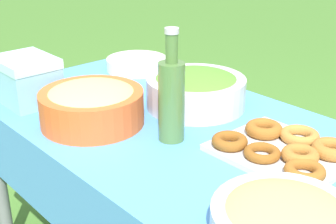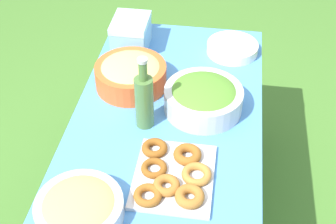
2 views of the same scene
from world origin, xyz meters
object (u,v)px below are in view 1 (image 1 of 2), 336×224
object	(u,v)px
donut_platter	(284,148)
cooler_box	(27,80)
olive_oil_bottle	(172,98)
bread_bowl	(285,220)
pasta_bowl	(92,104)
salad_bowl	(196,89)
plate_stack	(137,64)

from	to	relation	value
donut_platter	cooler_box	world-z (taller)	cooler_box
olive_oil_bottle	bread_bowl	bearing A→B (deg)	164.56
donut_platter	olive_oil_bottle	size ratio (longest dim) A/B	1.10
olive_oil_bottle	bread_bowl	distance (m)	0.50
pasta_bowl	donut_platter	xyz separation A→B (m)	(-0.52, -0.26, -0.04)
olive_oil_bottle	salad_bowl	bearing A→B (deg)	-60.45
salad_bowl	olive_oil_bottle	world-z (taller)	olive_oil_bottle
plate_stack	olive_oil_bottle	size ratio (longest dim) A/B	0.77
donut_platter	plate_stack	world-z (taller)	donut_platter
bread_bowl	salad_bowl	bearing A→B (deg)	-30.51
pasta_bowl	bread_bowl	xyz separation A→B (m)	(-0.72, 0.02, -0.02)
olive_oil_bottle	bread_bowl	size ratio (longest dim) A/B	1.09
salad_bowl	pasta_bowl	bearing A→B (deg)	71.16
donut_platter	salad_bowl	bearing A→B (deg)	-9.68
donut_platter	olive_oil_bottle	distance (m)	0.33
pasta_bowl	plate_stack	bearing A→B (deg)	-52.71
plate_stack	salad_bowl	bearing A→B (deg)	166.84
cooler_box	donut_platter	bearing A→B (deg)	-158.32
pasta_bowl	bread_bowl	world-z (taller)	pasta_bowl
pasta_bowl	olive_oil_bottle	size ratio (longest dim) A/B	0.98
bread_bowl	cooler_box	world-z (taller)	cooler_box
salad_bowl	bread_bowl	distance (m)	0.70
plate_stack	donut_platter	bearing A→B (deg)	168.48
salad_bowl	plate_stack	size ratio (longest dim) A/B	1.32
donut_platter	cooler_box	xyz separation A→B (m)	(0.82, 0.33, 0.06)
donut_platter	cooler_box	bearing A→B (deg)	21.68
pasta_bowl	olive_oil_bottle	bearing A→B (deg)	-155.92
salad_bowl	cooler_box	bearing A→B (deg)	43.50
salad_bowl	donut_platter	size ratio (longest dim) A/B	0.93
cooler_box	pasta_bowl	bearing A→B (deg)	-168.51
salad_bowl	bread_bowl	world-z (taller)	salad_bowl
bread_bowl	cooler_box	size ratio (longest dim) A/B	1.39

